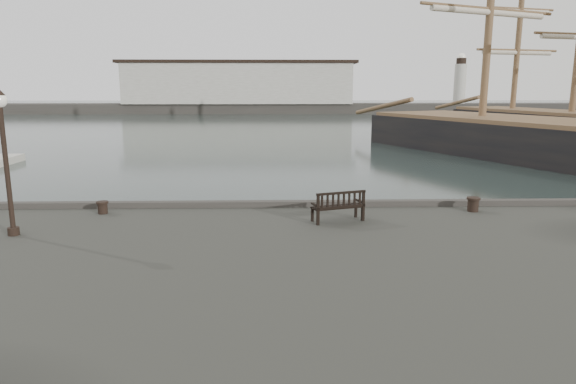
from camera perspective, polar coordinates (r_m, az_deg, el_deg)
name	(u,v)px	position (r m, az deg, el deg)	size (l,w,h in m)	color
ground	(294,252)	(16.86, 0.69, -6.66)	(400.00, 400.00, 0.00)	black
breakwater	(255,92)	(108.08, -3.65, 11.01)	(140.00, 9.50, 12.20)	#383530
bench	(338,212)	(14.51, 5.57, -2.20)	(1.57, 0.95, 0.85)	black
bollard_left	(103,207)	(16.31, -19.91, -1.63)	(0.35, 0.35, 0.37)	black
bollard_right	(473,204)	(16.59, 19.88, -1.31)	(0.41, 0.41, 0.43)	black
lamp_post	(4,142)	(14.52, -29.04, 4.85)	(0.37, 0.37, 3.71)	black
tall_ship_far	(569,132)	(58.65, 28.79, 5.82)	(13.90, 31.30, 26.25)	black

